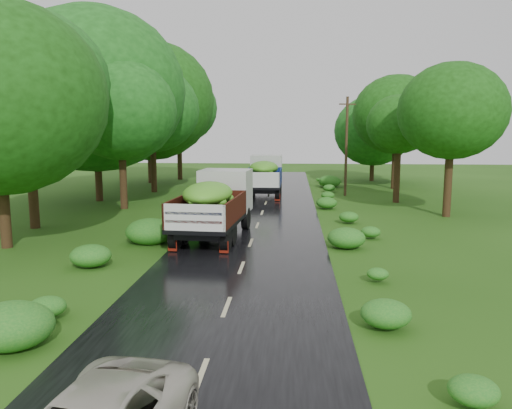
# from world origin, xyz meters

# --- Properties ---
(ground) EXTENTS (120.00, 120.00, 0.00)m
(ground) POSITION_xyz_m (0.00, 0.00, 0.00)
(ground) COLOR #214B10
(ground) RESTS_ON ground
(road) EXTENTS (6.50, 80.00, 0.02)m
(road) POSITION_xyz_m (0.00, 5.00, 0.01)
(road) COLOR black
(road) RESTS_ON ground
(road_lines) EXTENTS (0.12, 69.60, 0.00)m
(road_lines) POSITION_xyz_m (0.00, 6.00, 0.02)
(road_lines) COLOR #BFB78C
(road_lines) RESTS_ON road
(truck_near) EXTENTS (2.99, 7.16, 2.94)m
(truck_near) POSITION_xyz_m (-1.70, 9.21, 1.66)
(truck_near) COLOR black
(truck_near) RESTS_ON ground
(truck_far) EXTENTS (2.52, 6.98, 2.93)m
(truck_far) POSITION_xyz_m (-0.29, 23.97, 1.66)
(truck_far) COLOR black
(truck_far) RESTS_ON ground
(utility_pole) EXTENTS (1.24, 0.49, 7.30)m
(utility_pole) POSITION_xyz_m (5.73, 24.31, 3.76)
(utility_pole) COLOR #382616
(utility_pole) RESTS_ON ground
(trees_left) EXTENTS (7.20, 33.18, 9.77)m
(trees_left) POSITION_xyz_m (-10.53, 21.72, 6.92)
(trees_left) COLOR black
(trees_left) RESTS_ON ground
(trees_right) EXTENTS (4.94, 23.70, 7.85)m
(trees_right) POSITION_xyz_m (9.85, 26.81, 5.47)
(trees_right) COLOR black
(trees_right) RESTS_ON ground
(shrubs) EXTENTS (11.90, 44.00, 0.70)m
(shrubs) POSITION_xyz_m (0.00, 14.00, 0.35)
(shrubs) COLOR #196A1E
(shrubs) RESTS_ON ground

